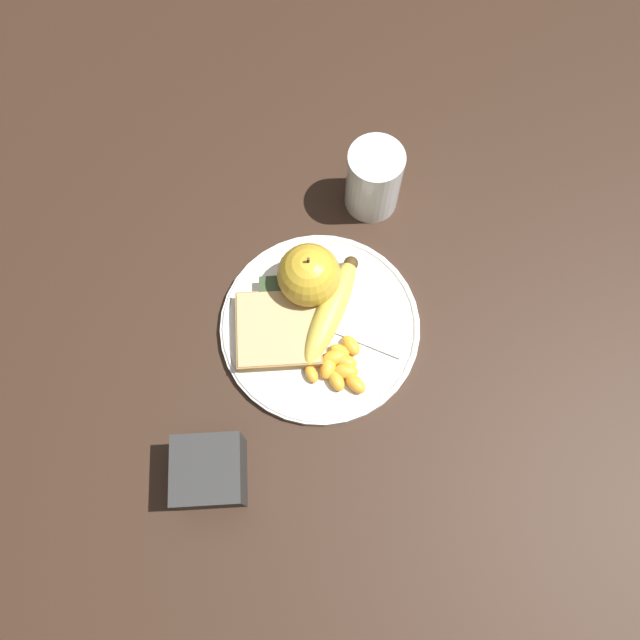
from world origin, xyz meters
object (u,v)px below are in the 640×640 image
Objects in this scene: bread_slice at (279,330)px; fork at (324,324)px; banana at (331,309)px; juice_glass at (373,181)px; plate at (320,326)px; condiment_caddy at (210,472)px; jam_packet at (276,291)px; apple at (309,275)px.

fork is (-0.06, -0.01, -0.01)m from bread_slice.
juice_glass is at bearing -111.28° from banana.
plate is 0.06m from bread_slice.
condiment_caddy reaches higher than fork.
bread_slice is (0.07, 0.02, -0.01)m from banana.
jam_packet is at bearing -24.53° from banana.
plate is 0.24m from condiment_caddy.
apple is 0.53× the size of fork.
banana is at bearing -162.34° from bread_slice.
plate is 0.21m from juice_glass.
plate is 1.68× the size of banana.
banana is 0.07m from bread_slice.
condiment_caddy is at bearing 70.01° from jam_packet.
banana reaches higher than jam_packet.
juice_glass is 0.62× the size of fork.
bread_slice is at bearing 7.70° from plate.
condiment_caddy is at bearing 61.48° from apple.
plate is 2.47× the size of juice_glass.
apple reaches higher than plate.
condiment_caddy reaches higher than jam_packet.
jam_packet is 0.52× the size of condiment_caddy.
plate is 0.01m from fork.
plate is at bearing 66.22° from juice_glass.
plate is 2.41× the size of bread_slice.
apple is at bearing -171.71° from jam_packet.
condiment_caddy is (0.09, 0.18, 0.01)m from bread_slice.
juice_glass is 0.98× the size of bread_slice.
apple is 2.20× the size of jam_packet.
jam_packet is (0.05, 0.01, -0.03)m from apple.
condiment_caddy is (0.23, 0.38, -0.01)m from juice_glass.
apple reaches higher than banana.
jam_packet is at bearing 45.43° from juice_glass.
juice_glass reaches higher than banana.
banana is 0.91× the size of fork.
apple reaches higher than condiment_caddy.
bread_slice is at bearing 92.30° from jam_packet.
apple reaches higher than bread_slice.
condiment_caddy is (0.09, 0.23, 0.01)m from jam_packet.
apple is 0.06m from jam_packet.
jam_packet is (0.00, -0.06, -0.00)m from bread_slice.
banana is at bearing 155.47° from jam_packet.
banana is 1.43× the size of bread_slice.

